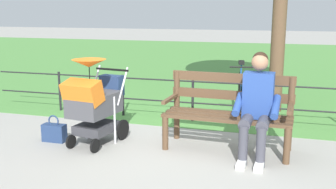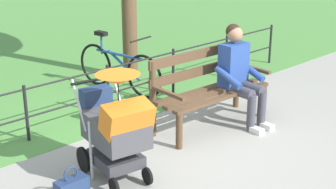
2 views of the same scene
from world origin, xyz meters
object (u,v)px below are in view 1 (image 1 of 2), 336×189
(park_bench, at_px, (229,109))
(stroller, at_px, (94,101))
(person_on_bench, at_px, (257,103))
(handbag, at_px, (54,132))
(bicycle, at_px, (241,93))

(park_bench, xyz_separation_m, stroller, (1.72, 0.35, 0.07))
(park_bench, bearing_deg, stroller, 11.48)
(person_on_bench, relative_size, handbag, 3.45)
(park_bench, relative_size, bicycle, 0.99)
(person_on_bench, height_order, handbag, person_on_bench)
(stroller, bearing_deg, handbag, 5.48)
(person_on_bench, xyz_separation_m, handbag, (2.67, 0.18, -0.55))
(park_bench, distance_m, stroller, 1.76)
(handbag, height_order, bicycle, bicycle)
(person_on_bench, distance_m, stroller, 2.09)
(handbag, distance_m, bicycle, 3.17)
(park_bench, xyz_separation_m, handbag, (2.31, 0.41, -0.40))
(stroller, bearing_deg, bicycle, -128.48)
(person_on_bench, bearing_deg, stroller, 3.48)
(park_bench, height_order, person_on_bench, person_on_bench)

